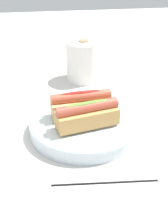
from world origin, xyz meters
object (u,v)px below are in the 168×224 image
(hotdog_back, at_px, (81,104))
(paper_towel_roll, at_px, (83,61))
(hotdog_front, at_px, (87,115))
(serving_bowl, at_px, (84,125))
(chopstick_near, at_px, (105,182))

(hotdog_back, relative_size, paper_towel_roll, 1.15)
(hotdog_front, bearing_deg, paper_towel_roll, 84.64)
(serving_bowl, distance_m, hotdog_front, 0.05)
(serving_bowl, xyz_separation_m, chopstick_near, (0.02, -0.19, -0.02))
(serving_bowl, relative_size, chopstick_near, 1.25)
(hotdog_front, bearing_deg, serving_bowl, 98.60)
(hotdog_front, xyz_separation_m, chopstick_near, (0.02, -0.16, -0.06))
(hotdog_front, distance_m, paper_towel_roll, 0.34)
(serving_bowl, height_order, hotdog_back, hotdog_back)
(hotdog_front, relative_size, hotdog_back, 1.02)
(hotdog_front, xyz_separation_m, paper_towel_roll, (0.03, 0.34, -0.00))
(hotdog_front, height_order, paper_towel_roll, paper_towel_roll)
(chopstick_near, bearing_deg, paper_towel_roll, 91.23)
(serving_bowl, xyz_separation_m, hotdog_back, (-0.00, 0.03, 0.05))
(serving_bowl, bearing_deg, paper_towel_roll, 83.43)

